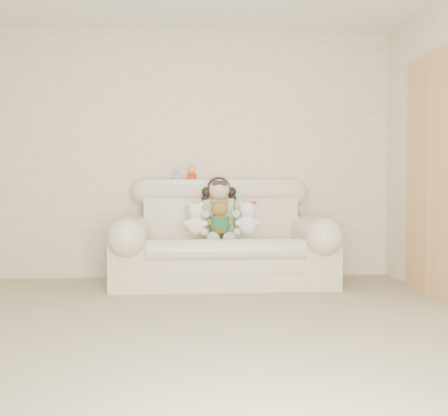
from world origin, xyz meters
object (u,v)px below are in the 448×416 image
(sofa, at_px, (223,232))
(white_cat, at_px, (247,214))
(seated_child, at_px, (219,208))
(cream_teddy, at_px, (196,215))
(brown_teddy, at_px, (219,214))

(sofa, relative_size, white_cat, 5.54)
(sofa, bearing_deg, seated_child, 113.87)
(sofa, xyz_separation_m, white_cat, (0.22, -0.12, 0.17))
(sofa, relative_size, cream_teddy, 5.79)
(white_cat, bearing_deg, sofa, 174.25)
(white_cat, bearing_deg, seated_child, 164.60)
(seated_child, bearing_deg, white_cat, -28.68)
(white_cat, distance_m, cream_teddy, 0.49)
(brown_teddy, distance_m, white_cat, 0.27)
(cream_teddy, bearing_deg, white_cat, 23.00)
(sofa, height_order, seated_child, seated_child)
(sofa, distance_m, white_cat, 0.30)
(white_cat, relative_size, cream_teddy, 1.04)
(sofa, xyz_separation_m, seated_child, (-0.04, 0.08, 0.23))
(cream_teddy, bearing_deg, brown_teddy, 23.20)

